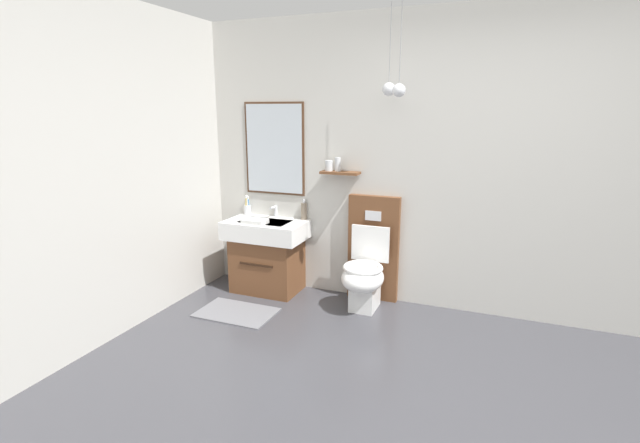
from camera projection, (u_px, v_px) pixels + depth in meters
The scene contains 9 objects.
wall_back at pixel (483, 166), 3.89m from camera, with size 5.46×0.59×2.60m.
wall_left at pixel (52, 181), 3.11m from camera, with size 0.12×4.00×2.60m, color beige.
bath_mat at pixel (236, 313), 4.11m from camera, with size 0.68×0.44×0.01m, color slate.
vanity_sink_left at pixel (267, 253), 4.57m from camera, with size 0.78×0.50×0.72m.
tap_on_left_sink at pixel (275, 210), 4.64m from camera, with size 0.03×0.13×0.11m.
toilet at pixel (368, 266), 4.21m from camera, with size 0.48×0.63×1.00m.
toothbrush_cup at pixel (248, 209), 4.74m from camera, with size 0.07×0.08×0.21m.
soap_dispenser at pixel (304, 211), 4.52m from camera, with size 0.06×0.06×0.20m.
folded_hand_towel at pixel (255, 221), 4.36m from camera, with size 0.22×0.16×0.04m, color white.
Camera 1 is at (0.15, -2.19, 1.77)m, focal length 25.92 mm.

